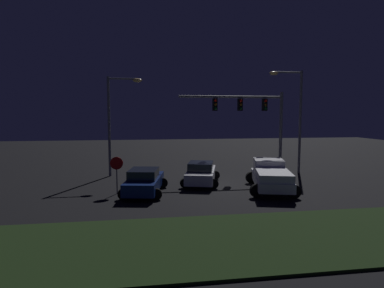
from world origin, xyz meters
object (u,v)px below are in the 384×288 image
at_px(street_lamp_left, 116,113).
at_px(car_sedan_far, 201,173).
at_px(car_sedan, 144,181).
at_px(traffic_signal_gantry, 252,112).
at_px(street_lamp_right, 294,109).
at_px(stop_sign, 117,168).
at_px(pickup_truck, 270,174).

bearing_deg(street_lamp_left, car_sedan_far, -32.59).
xyz_separation_m(car_sedan, traffic_signal_gantry, (8.40, 5.05, 4.16)).
height_order(street_lamp_left, street_lamp_right, street_lamp_right).
relative_size(car_sedan_far, stop_sign, 2.11).
bearing_deg(car_sedan, pickup_truck, -80.89).
distance_m(pickup_truck, stop_sign, 9.51).
bearing_deg(street_lamp_left, street_lamp_right, -2.97).
bearing_deg(traffic_signal_gantry, stop_sign, -154.02).
distance_m(street_lamp_left, stop_sign, 6.66).
distance_m(pickup_truck, car_sedan, 7.87).
bearing_deg(car_sedan, street_lamp_right, -56.07).
bearing_deg(stop_sign, traffic_signal_gantry, 25.98).
xyz_separation_m(pickup_truck, street_lamp_left, (-9.92, 6.13, 3.83)).
xyz_separation_m(car_sedan_far, stop_sign, (-5.47, -2.02, 0.82)).
distance_m(car_sedan_far, stop_sign, 5.89).
height_order(car_sedan, street_lamp_left, street_lamp_left).
bearing_deg(car_sedan_far, pickup_truck, -105.39).
bearing_deg(street_lamp_right, traffic_signal_gantry, -177.22).
relative_size(car_sedan, street_lamp_right, 0.57).
bearing_deg(car_sedan, stop_sign, 94.52).
xyz_separation_m(pickup_truck, stop_sign, (-9.49, 0.34, 0.56)).
bearing_deg(traffic_signal_gantry, pickup_truck, -95.79).
height_order(car_sedan, car_sedan_far, same).
relative_size(pickup_truck, traffic_signal_gantry, 0.69).
xyz_separation_m(pickup_truck, car_sedan_far, (-4.02, 2.36, -0.26)).
xyz_separation_m(traffic_signal_gantry, street_lamp_left, (-10.45, 0.90, -0.07)).
distance_m(pickup_truck, street_lamp_left, 12.27).
bearing_deg(pickup_truck, car_sedan, 103.40).
bearing_deg(street_lamp_left, traffic_signal_gantry, -4.93).
bearing_deg(street_lamp_right, stop_sign, -159.61).
bearing_deg(pickup_truck, car_sedan_far, 74.30).
relative_size(traffic_signal_gantry, stop_sign, 3.73).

